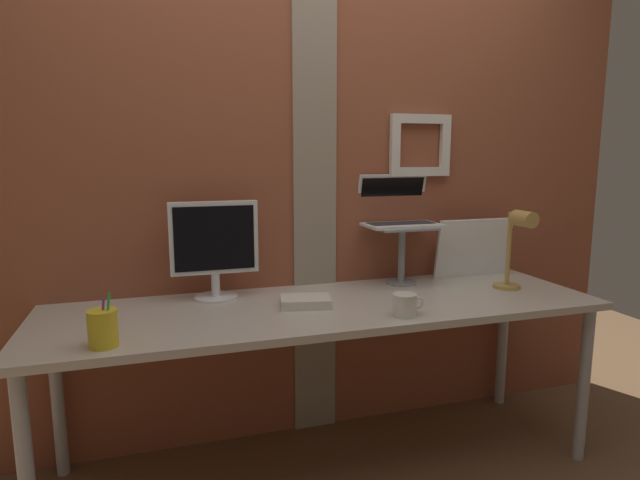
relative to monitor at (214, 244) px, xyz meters
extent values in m
plane|color=brown|center=(0.47, -0.20, -0.96)|extent=(6.00, 6.00, 0.00)
cube|color=brown|center=(0.47, 0.18, 0.37)|extent=(3.27, 0.12, 2.65)
cube|color=gray|center=(0.47, 0.12, 0.37)|extent=(0.20, 0.01, 2.65)
cube|color=white|center=(1.00, 0.10, 0.53)|extent=(0.31, 0.03, 0.04)
cube|color=white|center=(1.00, 0.10, 0.29)|extent=(0.31, 0.03, 0.04)
cube|color=white|center=(0.87, 0.10, 0.41)|extent=(0.04, 0.03, 0.21)
cube|color=white|center=(1.13, 0.10, 0.41)|extent=(0.04, 0.03, 0.21)
cube|color=beige|center=(0.43, -0.22, -0.25)|extent=(2.27, 0.68, 0.03)
cylinder|color=#B2B2B7|center=(-0.65, -0.50, -0.61)|extent=(0.05, 0.05, 0.69)
cylinder|color=#B2B2B7|center=(1.50, -0.50, -0.61)|extent=(0.05, 0.05, 0.69)
cylinder|color=#B2B2B7|center=(-0.65, 0.06, -0.61)|extent=(0.05, 0.05, 0.69)
cylinder|color=#B2B2B7|center=(1.50, 0.06, -0.61)|extent=(0.05, 0.05, 0.69)
cylinder|color=white|center=(0.00, 0.00, -0.23)|extent=(0.18, 0.18, 0.01)
cylinder|color=white|center=(0.00, 0.00, -0.18)|extent=(0.04, 0.04, 0.10)
cube|color=white|center=(0.00, 0.00, 0.03)|extent=(0.36, 0.04, 0.30)
cube|color=black|center=(0.00, -0.02, 0.03)|extent=(0.33, 0.00, 0.27)
cylinder|color=gray|center=(0.86, 0.00, -0.23)|extent=(0.14, 0.14, 0.01)
cylinder|color=gray|center=(0.86, 0.00, -0.10)|extent=(0.03, 0.03, 0.25)
cube|color=gray|center=(0.86, 0.00, 0.03)|extent=(0.28, 0.22, 0.01)
cube|color=white|center=(0.86, 0.00, 0.04)|extent=(0.35, 0.20, 0.01)
cube|color=#2D2D30|center=(0.86, 0.02, 0.05)|extent=(0.31, 0.11, 0.00)
cube|color=white|center=(0.86, 0.13, 0.16)|extent=(0.35, 0.06, 0.22)
cube|color=black|center=(0.86, 0.13, 0.16)|extent=(0.32, 0.05, 0.19)
cube|color=white|center=(1.27, 0.03, -0.09)|extent=(0.41, 0.06, 0.29)
cylinder|color=tan|center=(1.29, -0.22, -0.23)|extent=(0.12, 0.12, 0.02)
cylinder|color=tan|center=(1.29, -0.22, -0.05)|extent=(0.02, 0.02, 0.33)
cylinder|color=tan|center=(1.29, -0.31, 0.09)|extent=(0.07, 0.11, 0.07)
cylinder|color=yellow|center=(-0.41, -0.46, -0.18)|extent=(0.09, 0.09, 0.12)
cylinder|color=purple|center=(-0.40, -0.46, -0.15)|extent=(0.02, 0.02, 0.15)
cylinder|color=green|center=(-0.39, -0.47, -0.14)|extent=(0.03, 0.04, 0.17)
cylinder|color=silver|center=(0.65, -0.46, -0.19)|extent=(0.09, 0.09, 0.09)
torus|color=silver|center=(0.71, -0.46, -0.19)|extent=(0.05, 0.01, 0.05)
cube|color=silver|center=(0.33, -0.22, -0.22)|extent=(0.22, 0.18, 0.04)
camera|label=1|loc=(-0.23, -2.19, 0.37)|focal=29.45mm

